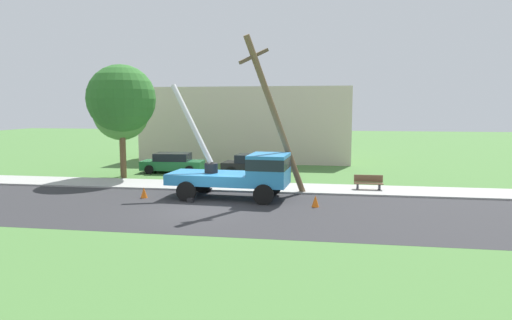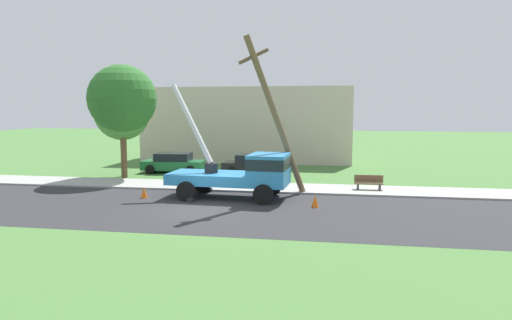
{
  "view_description": "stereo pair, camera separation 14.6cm",
  "coord_description": "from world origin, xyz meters",
  "px_view_note": "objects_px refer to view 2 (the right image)",
  "views": [
    {
      "loc": [
        5.81,
        -19.99,
        4.73
      ],
      "look_at": [
        2.03,
        3.32,
        1.95
      ],
      "focal_mm": 31.78,
      "sensor_mm": 36.0,
      "label": 1
    },
    {
      "loc": [
        5.96,
        -19.97,
        4.73
      ],
      "look_at": [
        2.03,
        3.32,
        1.95
      ],
      "focal_mm": 31.78,
      "sensor_mm": 36.0,
      "label": 2
    }
  ],
  "objects_px": {
    "leaning_utility_pole": "(275,116)",
    "roadside_tree_far": "(122,113)",
    "parked_sedan_black": "(255,165)",
    "parked_sedan_green": "(174,163)",
    "roadside_tree_near": "(122,99)",
    "traffic_cone_behind": "(144,192)",
    "park_bench": "(369,183)",
    "utility_truck": "(244,172)",
    "traffic_cone_ahead": "(315,201)"
  },
  "relations": [
    {
      "from": "leaning_utility_pole",
      "to": "roadside_tree_far",
      "type": "relative_size",
      "value": 1.35
    },
    {
      "from": "roadside_tree_far",
      "to": "parked_sedan_black",
      "type": "bearing_deg",
      "value": 14.13
    },
    {
      "from": "parked_sedan_green",
      "to": "roadside_tree_near",
      "type": "bearing_deg",
      "value": -129.69
    },
    {
      "from": "leaning_utility_pole",
      "to": "roadside_tree_near",
      "type": "xyz_separation_m",
      "value": [
        -10.76,
        4.78,
        0.99
      ]
    },
    {
      "from": "traffic_cone_behind",
      "to": "roadside_tree_far",
      "type": "distance_m",
      "value": 9.01
    },
    {
      "from": "leaning_utility_pole",
      "to": "park_bench",
      "type": "height_order",
      "value": "leaning_utility_pole"
    },
    {
      "from": "parked_sedan_green",
      "to": "park_bench",
      "type": "distance_m",
      "value": 14.34
    },
    {
      "from": "parked_sedan_black",
      "to": "roadside_tree_near",
      "type": "height_order",
      "value": "roadside_tree_near"
    },
    {
      "from": "parked_sedan_black",
      "to": "utility_truck",
      "type": "bearing_deg",
      "value": -84.09
    },
    {
      "from": "park_bench",
      "to": "utility_truck",
      "type": "bearing_deg",
      "value": -153.8
    },
    {
      "from": "parked_sedan_green",
      "to": "parked_sedan_black",
      "type": "xyz_separation_m",
      "value": [
        6.0,
        -0.08,
        0.0
      ]
    },
    {
      "from": "leaning_utility_pole",
      "to": "traffic_cone_ahead",
      "type": "relative_size",
      "value": 14.89
    },
    {
      "from": "traffic_cone_behind",
      "to": "roadside_tree_near",
      "type": "bearing_deg",
      "value": 123.22
    },
    {
      "from": "roadside_tree_near",
      "to": "parked_sedan_black",
      "type": "bearing_deg",
      "value": 18.48
    },
    {
      "from": "utility_truck",
      "to": "roadside_tree_far",
      "type": "xyz_separation_m",
      "value": [
        -9.59,
        6.09,
        2.91
      ]
    },
    {
      "from": "traffic_cone_ahead",
      "to": "parked_sedan_green",
      "type": "distance_m",
      "value": 14.4
    },
    {
      "from": "parked_sedan_black",
      "to": "park_bench",
      "type": "bearing_deg",
      "value": -34.54
    },
    {
      "from": "parked_sedan_black",
      "to": "park_bench",
      "type": "height_order",
      "value": "parked_sedan_black"
    },
    {
      "from": "parked_sedan_black",
      "to": "roadside_tree_near",
      "type": "xyz_separation_m",
      "value": [
        -8.39,
        -2.8,
        4.52
      ]
    },
    {
      "from": "traffic_cone_ahead",
      "to": "leaning_utility_pole",
      "type": "bearing_deg",
      "value": 135.78
    },
    {
      "from": "traffic_cone_ahead",
      "to": "park_bench",
      "type": "bearing_deg",
      "value": 58.61
    },
    {
      "from": "utility_truck",
      "to": "roadside_tree_far",
      "type": "relative_size",
      "value": 1.09
    },
    {
      "from": "traffic_cone_behind",
      "to": "park_bench",
      "type": "relative_size",
      "value": 0.35
    },
    {
      "from": "park_bench",
      "to": "traffic_cone_behind",
      "type": "bearing_deg",
      "value": -161.71
    },
    {
      "from": "park_bench",
      "to": "roadside_tree_near",
      "type": "height_order",
      "value": "roadside_tree_near"
    },
    {
      "from": "parked_sedan_black",
      "to": "roadside_tree_far",
      "type": "distance_m",
      "value": 9.7
    },
    {
      "from": "utility_truck",
      "to": "parked_sedan_green",
      "type": "relative_size",
      "value": 1.5
    },
    {
      "from": "parked_sedan_green",
      "to": "roadside_tree_far",
      "type": "height_order",
      "value": "roadside_tree_far"
    },
    {
      "from": "utility_truck",
      "to": "park_bench",
      "type": "height_order",
      "value": "utility_truck"
    },
    {
      "from": "traffic_cone_behind",
      "to": "parked_sedan_black",
      "type": "distance_m",
      "value": 9.97
    },
    {
      "from": "parked_sedan_green",
      "to": "park_bench",
      "type": "height_order",
      "value": "parked_sedan_green"
    },
    {
      "from": "utility_truck",
      "to": "traffic_cone_behind",
      "type": "xyz_separation_m",
      "value": [
        -5.21,
        -0.67,
        -1.13
      ]
    },
    {
      "from": "utility_truck",
      "to": "park_bench",
      "type": "distance_m",
      "value": 7.33
    },
    {
      "from": "utility_truck",
      "to": "park_bench",
      "type": "bearing_deg",
      "value": 26.2
    },
    {
      "from": "traffic_cone_behind",
      "to": "park_bench",
      "type": "xyz_separation_m",
      "value": [
        11.73,
        3.88,
        0.18
      ]
    },
    {
      "from": "utility_truck",
      "to": "traffic_cone_ahead",
      "type": "relative_size",
      "value": 12.05
    },
    {
      "from": "roadside_tree_near",
      "to": "parked_sedan_green",
      "type": "bearing_deg",
      "value": 50.31
    },
    {
      "from": "utility_truck",
      "to": "roadside_tree_near",
      "type": "height_order",
      "value": "roadside_tree_near"
    },
    {
      "from": "parked_sedan_black",
      "to": "roadside_tree_near",
      "type": "relative_size",
      "value": 0.6
    },
    {
      "from": "utility_truck",
      "to": "leaning_utility_pole",
      "type": "relative_size",
      "value": 0.81
    },
    {
      "from": "traffic_cone_ahead",
      "to": "park_bench",
      "type": "xyz_separation_m",
      "value": [
        2.82,
        4.63,
        0.18
      ]
    },
    {
      "from": "roadside_tree_far",
      "to": "roadside_tree_near",
      "type": "bearing_deg",
      "value": -60.18
    },
    {
      "from": "park_bench",
      "to": "roadside_tree_far",
      "type": "xyz_separation_m",
      "value": [
        -16.11,
        2.88,
        3.85
      ]
    },
    {
      "from": "utility_truck",
      "to": "park_bench",
      "type": "xyz_separation_m",
      "value": [
        6.52,
        3.21,
        -0.95
      ]
    },
    {
      "from": "traffic_cone_behind",
      "to": "roadside_tree_far",
      "type": "bearing_deg",
      "value": 122.93
    },
    {
      "from": "parked_sedan_black",
      "to": "roadside_tree_near",
      "type": "bearing_deg",
      "value": -161.52
    },
    {
      "from": "traffic_cone_behind",
      "to": "park_bench",
      "type": "distance_m",
      "value": 12.36
    },
    {
      "from": "traffic_cone_ahead",
      "to": "parked_sedan_green",
      "type": "xyz_separation_m",
      "value": [
        -10.55,
        9.79,
        0.43
      ]
    },
    {
      "from": "traffic_cone_ahead",
      "to": "parked_sedan_black",
      "type": "relative_size",
      "value": 0.12
    },
    {
      "from": "leaning_utility_pole",
      "to": "roadside_tree_far",
      "type": "distance_m",
      "value": 12.35
    }
  ]
}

